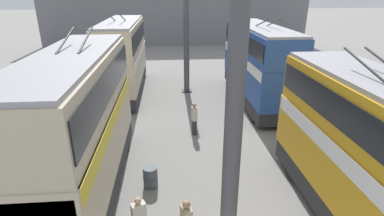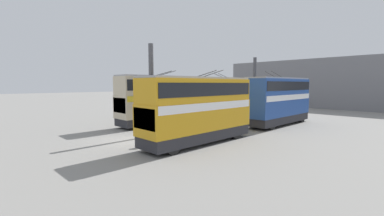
{
  "view_description": "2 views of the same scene",
  "coord_description": "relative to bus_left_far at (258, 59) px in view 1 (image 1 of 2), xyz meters",
  "views": [
    {
      "loc": [
        -3.52,
        1.39,
        7.25
      ],
      "look_at": [
        9.57,
        0.3,
        2.02
      ],
      "focal_mm": 28.0,
      "sensor_mm": 36.0,
      "label": 1
    },
    {
      "loc": [
        -10.33,
        -17.67,
        4.43
      ],
      "look_at": [
        7.55,
        0.52,
        2.02
      ],
      "focal_mm": 24.0,
      "sensor_mm": 36.0,
      "label": 2
    }
  ],
  "objects": [
    {
      "name": "depot_back_wall",
      "position": [
        22.6,
        4.6,
        1.59
      ],
      "size": [
        0.5,
        36.0,
        8.99
      ],
      "color": "slate",
      "rests_on": "ground_plane"
    },
    {
      "name": "bus_left_far",
      "position": [
        0.0,
        0.0,
        0.0
      ],
      "size": [
        10.01,
        2.54,
        5.7
      ],
      "color": "black",
      "rests_on": "ground_plane"
    },
    {
      "name": "person_aisle_midway",
      "position": [
        -4.84,
        4.68,
        -1.96
      ],
      "size": [
        0.45,
        0.31,
        1.78
      ],
      "rotation": [
        0.0,
        0.0,
        4.88
      ],
      "color": "#2D2D33",
      "rests_on": "ground_plane"
    },
    {
      "name": "bus_right_near",
      "position": [
        -9.33,
        9.19,
        0.1
      ],
      "size": [
        9.08,
        2.54,
        5.92
      ],
      "color": "black",
      "rests_on": "ground_plane"
    },
    {
      "name": "oil_drum",
      "position": [
        -9.22,
        6.79,
        -2.48
      ],
      "size": [
        0.59,
        0.59,
        0.85
      ],
      "color": "#424C56",
      "rests_on": "ground_plane"
    },
    {
      "name": "support_column_near",
      "position": [
        -13.38,
        4.6,
        0.83
      ],
      "size": [
        0.74,
        0.74,
        7.73
      ],
      "color": "#4C4C51",
      "rests_on": "ground_plane"
    },
    {
      "name": "bus_right_far",
      "position": [
        2.86,
        9.19,
        0.03
      ],
      "size": [
        9.71,
        2.54,
        5.81
      ],
      "color": "black",
      "rests_on": "ground_plane"
    },
    {
      "name": "support_column_far",
      "position": [
        2.46,
        4.6,
        0.83
      ],
      "size": [
        0.74,
        0.74,
        7.73
      ],
      "color": "#4C4C51",
      "rests_on": "ground_plane"
    }
  ]
}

